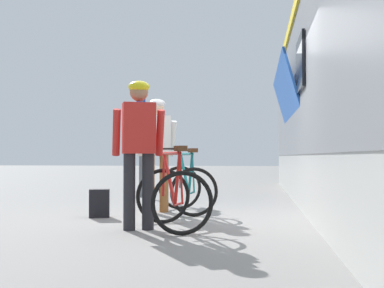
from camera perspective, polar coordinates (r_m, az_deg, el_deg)
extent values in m
plane|color=gray|center=(7.01, 2.53, -8.50)|extent=(80.00, 80.00, 0.00)
cube|color=#2356B2|center=(10.42, 10.87, 3.76)|extent=(0.51, 4.35, 1.64)
cube|color=black|center=(7.88, 12.00, 8.74)|extent=(0.04, 1.10, 0.80)
cylinder|color=#935B2D|center=(7.93, -4.71, -4.41)|extent=(0.14, 0.14, 0.90)
cylinder|color=#935B2D|center=(7.97, -3.15, -4.40)|extent=(0.14, 0.14, 0.90)
cube|color=white|center=(7.94, -3.92, 1.01)|extent=(0.44, 0.36, 0.60)
cylinder|color=white|center=(7.94, -5.82, 0.65)|extent=(0.18, 0.27, 0.56)
cylinder|color=white|center=(8.03, -2.15, 0.62)|extent=(0.18, 0.27, 0.56)
sphere|color=beige|center=(7.97, -3.91, 4.10)|extent=(0.22, 0.22, 0.22)
ellipsoid|color=white|center=(7.98, -3.91, 4.53)|extent=(0.34, 0.35, 0.14)
cylinder|color=#232328|center=(6.05, -7.02, -5.33)|extent=(0.14, 0.14, 0.90)
cylinder|color=#232328|center=(6.08, -4.95, -5.32)|extent=(0.14, 0.14, 0.90)
cube|color=red|center=(6.06, -5.96, 1.76)|extent=(0.44, 0.35, 0.60)
cylinder|color=red|center=(6.07, -8.45, 1.29)|extent=(0.17, 0.27, 0.56)
cylinder|color=red|center=(6.13, -3.59, 1.25)|extent=(0.17, 0.27, 0.56)
sphere|color=#9E7051|center=(6.10, -5.95, 5.80)|extent=(0.22, 0.22, 0.22)
ellipsoid|color=yellow|center=(6.11, -5.95, 6.36)|extent=(0.33, 0.34, 0.14)
torus|color=black|center=(8.35, -1.35, -4.91)|extent=(0.68, 0.29, 0.71)
torus|color=black|center=(7.36, 0.25, -5.39)|extent=(0.68, 0.29, 0.71)
cylinder|color=#197A7F|center=(7.99, -0.83, -3.29)|extent=(0.26, 0.62, 0.63)
cylinder|color=#197A7F|center=(7.87, -0.65, -1.12)|extent=(0.33, 0.81, 0.04)
cylinder|color=#197A7F|center=(7.58, -0.16, -3.39)|extent=(0.13, 0.27, 0.62)
cylinder|color=#197A7F|center=(7.53, -0.06, -5.50)|extent=(0.15, 0.35, 0.08)
cylinder|color=#197A7F|center=(7.40, 0.14, -3.23)|extent=(0.07, 0.14, 0.56)
cylinder|color=#197A7F|center=(8.32, -1.31, -3.03)|extent=(0.06, 0.09, 0.55)
cylinder|color=black|center=(8.29, -1.27, -0.72)|extent=(0.46, 0.19, 0.02)
cube|color=#4C2D19|center=(7.43, 0.09, -0.72)|extent=(0.18, 0.26, 0.06)
torus|color=black|center=(6.61, -3.24, -5.84)|extent=(0.68, 0.32, 0.71)
torus|color=black|center=(5.62, -1.08, -6.62)|extent=(0.68, 0.32, 0.71)
cylinder|color=red|center=(6.24, -2.56, -3.81)|extent=(0.29, 0.61, 0.63)
cylinder|color=red|center=(6.12, -2.32, -1.04)|extent=(0.36, 0.80, 0.04)
cylinder|color=red|center=(5.83, -1.65, -3.99)|extent=(0.14, 0.27, 0.62)
cylinder|color=red|center=(5.79, -1.51, -6.73)|extent=(0.16, 0.34, 0.08)
cylinder|color=red|center=(5.66, -1.22, -3.80)|extent=(0.08, 0.14, 0.56)
cylinder|color=red|center=(6.57, -3.19, -3.46)|extent=(0.06, 0.09, 0.55)
cylinder|color=black|center=(6.54, -3.14, -0.54)|extent=(0.45, 0.21, 0.02)
cube|color=#4C2D19|center=(5.68, -1.30, -0.51)|extent=(0.18, 0.26, 0.06)
cube|color=black|center=(7.41, -10.32, -6.54)|extent=(0.32, 0.24, 0.40)
cylinder|color=#595B60|center=(10.91, -5.73, 0.35)|extent=(0.08, 0.08, 2.40)
cube|color=#193F99|center=(10.98, -5.72, 5.32)|extent=(0.04, 0.70, 0.44)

